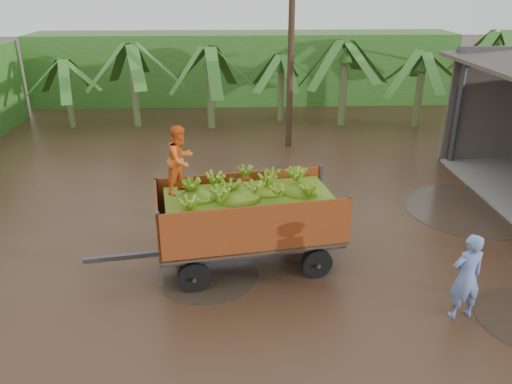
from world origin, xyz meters
TOP-DOWN VIEW (x-y plane):
  - ground at (0.00, 0.00)m, footprint 100.00×100.00m
  - hedge_north at (-2.00, 16.00)m, footprint 22.00×3.00m
  - banana_trailer at (-2.30, -1.00)m, footprint 5.86×2.65m
  - man_blue at (1.87, -3.19)m, footprint 0.74×0.55m
  - utility_pole at (-0.40, 7.90)m, footprint 1.20×0.24m
  - banana_plants at (-3.95, 7.09)m, footprint 24.71×19.97m

SIDE VIEW (x-z plane):
  - ground at x=0.00m, z-range 0.00..0.00m
  - man_blue at x=1.87m, z-range 0.00..1.83m
  - banana_trailer at x=-2.30m, z-range -0.44..2.97m
  - banana_plants at x=-3.95m, z-range -0.31..3.88m
  - hedge_north at x=-2.00m, z-range 0.00..3.60m
  - utility_pole at x=-0.40m, z-range 0.06..7.33m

